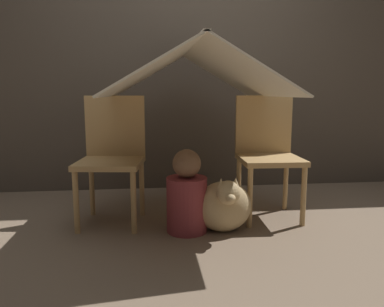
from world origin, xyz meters
The scene contains 8 objects.
ground_plane centered at (0.00, 0.00, 0.00)m, with size 8.80×8.80×0.00m, color #7A6651.
wall_back centered at (0.00, 1.20, 1.25)m, with size 7.00×0.05×2.50m.
chair_left centered at (-0.55, 0.31, 0.48)m, with size 0.47×0.47×0.87m.
chair_right centered at (0.56, 0.31, 0.48)m, with size 0.44×0.44×0.87m.
sheet_canopy centered at (0.00, 0.24, 1.04)m, with size 1.12×1.33×0.33m.
person_front centered at (-0.06, 0.03, 0.23)m, with size 0.26×0.26×0.54m.
dog centered at (0.18, -0.01, 0.18)m, with size 0.36×0.36×0.39m.
floor_cushion centered at (0.12, 0.24, 0.05)m, with size 0.32×0.26×0.10m.
Camera 1 is at (-0.28, -2.29, 0.90)m, focal length 35.00 mm.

